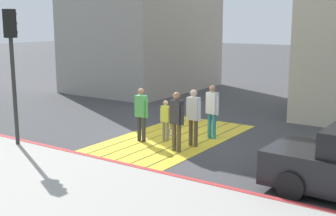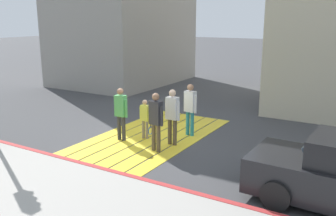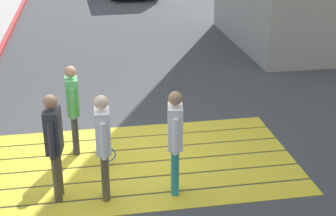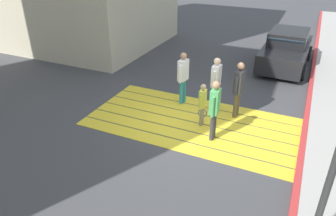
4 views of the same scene
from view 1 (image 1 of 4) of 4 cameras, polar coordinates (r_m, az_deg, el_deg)
name	(u,v)px [view 1 (image 1 of 4)]	position (r m, az deg, el deg)	size (l,w,h in m)	color
ground_plane	(172,139)	(14.94, 0.50, -3.96)	(120.00, 120.00, 0.00)	#424244
crosswalk_stripes	(172,138)	(14.94, 0.50, -3.94)	(6.40, 3.25, 0.01)	yellow
sidewalk_west	(39,188)	(10.94, -16.25, -9.84)	(4.80, 40.00, 0.12)	#ADA8A0
curb_painted	(107,162)	(12.46, -7.88, -6.86)	(0.16, 40.00, 0.13)	#BC3333
traffic_light_corner	(12,50)	(14.18, -19.42, 7.06)	(0.39, 0.28, 4.24)	#2D2D2D
pedestrian_adult_lead	(193,113)	(13.82, 3.29, -0.71)	(0.24, 0.53, 1.82)	brown
pedestrian_adult_trailing	(212,108)	(14.78, 5.71, 0.04)	(0.29, 0.52, 1.82)	teal
pedestrian_adult_side	(177,117)	(13.25, 1.11, -1.19)	(0.28, 0.53, 1.82)	brown
pedestrian_teen_behind	(141,111)	(14.37, -3.47, -0.36)	(0.24, 0.52, 1.77)	#333338
pedestrian_child_with_racket	(166,118)	(14.50, -0.28, -1.30)	(0.28, 0.41, 1.36)	gray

